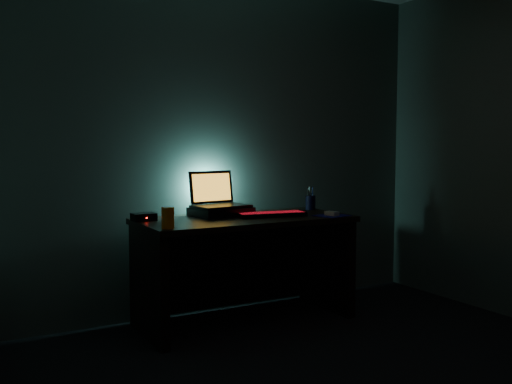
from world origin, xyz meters
TOP-DOWN VIEW (x-y plane):
  - room at (0.00, 0.00)m, footprint 3.50×4.00m
  - desk at (0.00, 1.67)m, footprint 1.50×0.70m
  - riser at (-0.11, 1.78)m, footprint 0.44×0.35m
  - laptop at (-0.11, 1.83)m, footprint 0.41×0.33m
  - keyboard at (0.19, 1.57)m, footprint 0.51×0.23m
  - mousepad at (0.58, 1.38)m, footprint 0.26×0.25m
  - mouse at (0.58, 1.38)m, footprint 0.08×0.11m
  - pen_cup at (0.68, 1.80)m, footprint 0.08×0.08m
  - juice_glass at (-0.67, 1.36)m, footprint 0.09×0.09m
  - router at (-0.68, 1.79)m, footprint 0.15×0.13m

SIDE VIEW (x-z plane):
  - desk at x=0.00m, z-range 0.12..0.87m
  - mousepad at x=0.58m, z-range 0.75..0.75m
  - keyboard at x=0.19m, z-range 0.75..0.78m
  - mouse at x=0.58m, z-range 0.75..0.78m
  - router at x=-0.68m, z-range 0.75..0.80m
  - riser at x=-0.11m, z-range 0.75..0.81m
  - pen_cup at x=0.68m, z-range 0.75..0.86m
  - juice_glass at x=-0.67m, z-range 0.75..0.88m
  - laptop at x=-0.11m, z-range 0.74..1.00m
  - room at x=0.00m, z-range 0.00..2.50m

